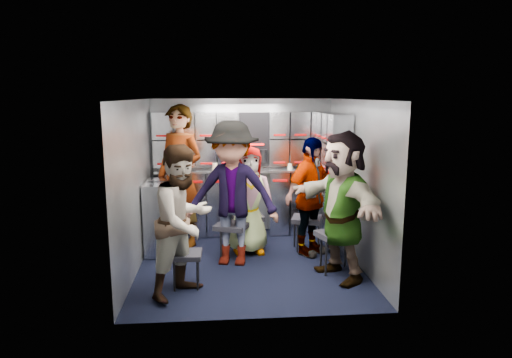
{
  "coord_description": "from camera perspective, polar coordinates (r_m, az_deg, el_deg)",
  "views": [
    {
      "loc": [
        -0.38,
        -5.63,
        2.16
      ],
      "look_at": [
        0.12,
        0.35,
        1.05
      ],
      "focal_mm": 32.0,
      "sensor_mm": 36.0,
      "label": 1
    }
  ],
  "objects": [
    {
      "name": "locker_bank_right",
      "position": [
        6.57,
        9.64,
        4.5
      ],
      "size": [
        0.28,
        1.0,
        0.82
      ],
      "primitive_type": "cube",
      "color": "#A4A9B5",
      "rests_on": "wall_right"
    },
    {
      "name": "floor",
      "position": [
        6.04,
        -0.86,
        -10.45
      ],
      "size": [
        3.0,
        3.0,
        0.0
      ],
      "primitive_type": "plane",
      "color": "black",
      "rests_on": "ground"
    },
    {
      "name": "attendant_arc_e",
      "position": [
        5.43,
        10.66,
        -3.31
      ],
      "size": [
        1.08,
        1.71,
        1.76
      ],
      "primitive_type": "imported",
      "rotation": [
        0.0,
        0.0,
        -1.2
      ],
      "color": "black",
      "rests_on": "ground"
    },
    {
      "name": "cup_right",
      "position": [
        7.03,
        4.25,
        1.6
      ],
      "size": [
        0.07,
        0.07,
        0.09
      ],
      "primitive_type": "cylinder",
      "color": "beige",
      "rests_on": "counter"
    },
    {
      "name": "jump_seat_mid_right",
      "position": [
        6.46,
        6.35,
        -5.21
      ],
      "size": [
        0.49,
        0.48,
        0.47
      ],
      "rotation": [
        0.0,
        0.0,
        -0.29
      ],
      "color": "black",
      "rests_on": "ground"
    },
    {
      "name": "cup_left",
      "position": [
        6.94,
        -5.17,
        1.56
      ],
      "size": [
        0.08,
        0.08,
        0.11
      ],
      "primitive_type": "cylinder",
      "color": "beige",
      "rests_on": "counter"
    },
    {
      "name": "attendant_arc_c",
      "position": [
        6.22,
        -0.95,
        -2.65
      ],
      "size": [
        0.79,
        0.58,
        1.49
      ],
      "primitive_type": "imported",
      "rotation": [
        0.0,
        0.0,
        0.15
      ],
      "color": "black",
      "rests_on": "ground"
    },
    {
      "name": "jump_seat_near_right",
      "position": [
        5.71,
        10.03,
        -7.15
      ],
      "size": [
        0.53,
        0.52,
        0.5
      ],
      "rotation": [
        0.0,
        0.0,
        0.33
      ],
      "color": "black",
      "rests_on": "ground"
    },
    {
      "name": "jump_seat_center",
      "position": [
        6.48,
        -1.05,
        -4.98
      ],
      "size": [
        0.47,
        0.46,
        0.49
      ],
      "rotation": [
        0.0,
        0.0,
        0.17
      ],
      "color": "black",
      "rests_on": "ground"
    },
    {
      "name": "attendant_arc_b",
      "position": [
        5.79,
        -3.03,
        -1.85
      ],
      "size": [
        1.32,
        0.94,
        1.85
      ],
      "primitive_type": "imported",
      "rotation": [
        0.0,
        0.0,
        -0.23
      ],
      "color": "black",
      "rests_on": "ground"
    },
    {
      "name": "bottle_right",
      "position": [
        7.03,
        4.46,
        2.14
      ],
      "size": [
        0.06,
        0.06,
        0.22
      ],
      "primitive_type": "cylinder",
      "color": "white",
      "rests_on": "counter"
    },
    {
      "name": "wall_left",
      "position": [
        5.83,
        -14.77,
        -0.84
      ],
      "size": [
        0.04,
        3.0,
        2.1
      ],
      "primitive_type": "cube",
      "color": "gray",
      "rests_on": "ground"
    },
    {
      "name": "counter",
      "position": [
        7.02,
        -1.62,
        1.12
      ],
      "size": [
        2.68,
        0.42,
        0.03
      ],
      "primitive_type": "cube",
      "color": "#B7B9BE",
      "rests_on": "cart_bank_back"
    },
    {
      "name": "coffee_niche",
      "position": [
        7.09,
        -0.23,
        4.92
      ],
      "size": [
        0.46,
        0.16,
        0.84
      ],
      "primitive_type": null,
      "color": "black",
      "rests_on": "wall_back"
    },
    {
      "name": "jump_seat_mid_left",
      "position": [
        6.09,
        -3.04,
        -6.12
      ],
      "size": [
        0.52,
        0.51,
        0.48
      ],
      "rotation": [
        0.0,
        0.0,
        -0.4
      ],
      "color": "black",
      "rests_on": "ground"
    },
    {
      "name": "wall_back",
      "position": [
        7.22,
        -1.71,
        1.66
      ],
      "size": [
        2.8,
        0.04,
        2.1
      ],
      "primitive_type": "cube",
      "color": "gray",
      "rests_on": "ground"
    },
    {
      "name": "bottle_left",
      "position": [
        6.95,
        -2.4,
        2.07
      ],
      "size": [
        0.06,
        0.06,
        0.22
      ],
      "primitive_type": "cylinder",
      "color": "white",
      "rests_on": "counter"
    },
    {
      "name": "right_cabinet",
      "position": [
        6.65,
        9.59,
        -4.1
      ],
      "size": [
        0.28,
        1.2,
        1.0
      ],
      "primitive_type": "cube",
      "color": "#A4A9B5",
      "rests_on": "ground"
    },
    {
      "name": "cart_bank_back",
      "position": [
        7.13,
        -1.6,
        -3.01
      ],
      "size": [
        2.68,
        0.38,
        0.99
      ],
      "primitive_type": "cube",
      "color": "#A4A9B5",
      "rests_on": "ground"
    },
    {
      "name": "jump_seat_near_left",
      "position": [
        5.28,
        -8.74,
        -9.54
      ],
      "size": [
        0.36,
        0.34,
        0.41
      ],
      "rotation": [
        0.0,
        0.0,
        -0.03
      ],
      "color": "black",
      "rests_on": "ground"
    },
    {
      "name": "cart_bank_left",
      "position": [
        6.46,
        -11.86,
        -4.67
      ],
      "size": [
        0.38,
        0.76,
        0.99
      ],
      "primitive_type": "cube",
      "color": "#A4A9B5",
      "rests_on": "ground"
    },
    {
      "name": "ceiling",
      "position": [
        5.64,
        -0.92,
        9.89
      ],
      "size": [
        2.8,
        3.0,
        0.02
      ],
      "primitive_type": "cube",
      "color": "silver",
      "rests_on": "wall_back"
    },
    {
      "name": "bottle_mid",
      "position": [
        6.96,
        -0.41,
        2.23
      ],
      "size": [
        0.06,
        0.06,
        0.26
      ],
      "primitive_type": "cylinder",
      "color": "white",
      "rests_on": "counter"
    },
    {
      "name": "attendant_standing",
      "position": [
        6.6,
        -9.48,
        0.37
      ],
      "size": [
        0.89,
        0.82,
        2.03
      ],
      "primitive_type": "imported",
      "rotation": [
        0.0,
        0.0,
        -0.6
      ],
      "color": "black",
      "rests_on": "ground"
    },
    {
      "name": "attendant_arc_d",
      "position": [
        6.2,
        6.74,
        -2.21
      ],
      "size": [
        0.97,
        0.92,
        1.61
      ],
      "primitive_type": "imported",
      "rotation": [
        0.0,
        0.0,
        0.72
      ],
      "color": "black",
      "rests_on": "ground"
    },
    {
      "name": "attendant_arc_a",
      "position": [
        4.96,
        -9.03,
        -5.22
      ],
      "size": [
        1.0,
        1.02,
        1.65
      ],
      "primitive_type": "imported",
      "rotation": [
        0.0,
        0.0,
        0.87
      ],
      "color": "black",
      "rests_on": "ground"
    },
    {
      "name": "red_latch_strip",
      "position": [
        6.85,
        -1.52,
        -0.27
      ],
      "size": [
        2.6,
        0.02,
        0.03
      ],
      "primitive_type": "cube",
      "color": "#AC0606",
      "rests_on": "cart_bank_back"
    },
    {
      "name": "locker_bank_back",
      "position": [
        7.02,
        -1.66,
        5.02
      ],
      "size": [
        2.68,
        0.28,
        0.82
      ],
      "primitive_type": "cube",
      "color": "#A4A9B5",
      "rests_on": "wall_back"
    },
    {
      "name": "wall_right",
      "position": [
        6.01,
        12.55,
        -0.4
      ],
      "size": [
        0.04,
        3.0,
        2.1
      ],
      "primitive_type": "cube",
      "color": "gray",
      "rests_on": "ground"
    }
  ]
}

